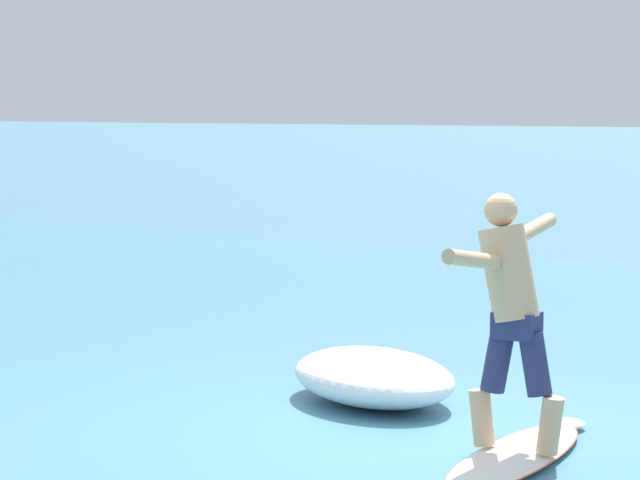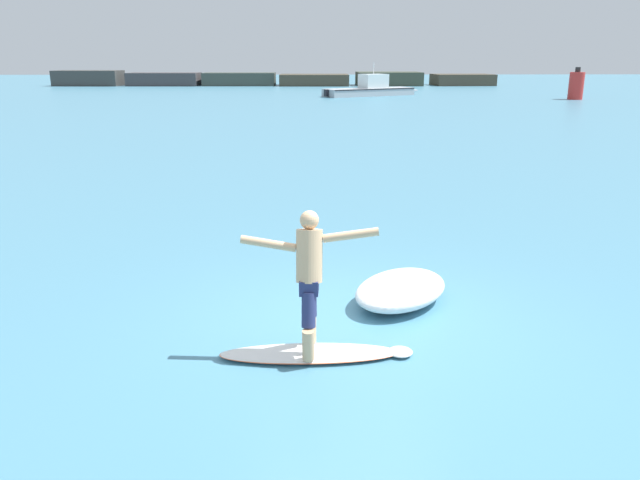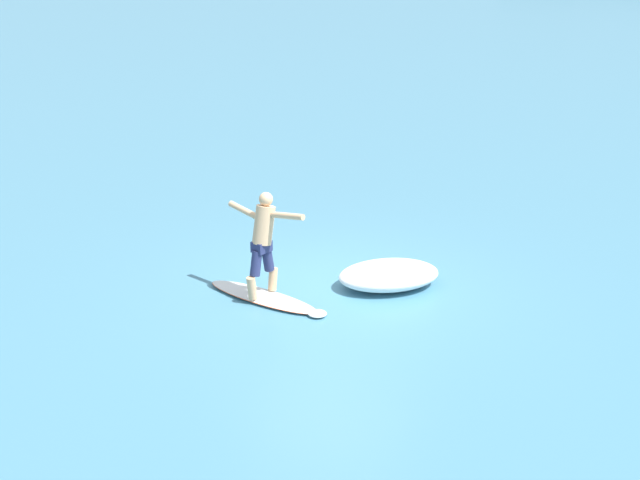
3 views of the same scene
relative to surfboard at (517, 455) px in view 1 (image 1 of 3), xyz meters
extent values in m
plane|color=teal|center=(0.53, 0.91, -0.04)|extent=(200.00, 200.00, 0.00)
ellipsoid|color=white|center=(-0.04, 0.00, 0.00)|extent=(1.97, 0.51, 0.08)
ellipsoid|color=white|center=(0.97, 0.01, 0.00)|extent=(0.28, 0.27, 0.07)
ellipsoid|color=#DB5B2D|center=(-0.04, 0.00, 0.00)|extent=(1.98, 0.53, 0.04)
cylinder|color=tan|center=(-0.02, 0.22, 0.21)|extent=(0.14, 0.18, 0.36)
cylinder|color=navy|center=(-0.03, 0.12, 0.57)|extent=(0.16, 0.22, 0.39)
cylinder|color=tan|center=(-0.05, -0.22, 0.21)|extent=(0.14, 0.18, 0.36)
cylinder|color=navy|center=(-0.04, -0.12, 0.57)|extent=(0.16, 0.22, 0.39)
cube|color=navy|center=(-0.04, 0.00, 0.80)|extent=(0.22, 0.27, 0.16)
cylinder|color=tan|center=(-0.03, 0.06, 1.11)|extent=(0.30, 0.40, 0.60)
sphere|color=tan|center=(-0.03, 0.11, 1.48)|extent=(0.20, 0.20, 0.20)
cylinder|color=tan|center=(-0.46, 0.12, 1.23)|extent=(0.60, 0.17, 0.19)
cylinder|color=tan|center=(0.40, 0.07, 1.33)|extent=(0.60, 0.14, 0.19)
ellipsoid|color=white|center=(1.19, 1.52, 0.15)|extent=(1.77, 1.86, 0.38)
camera|label=1|loc=(-8.55, -3.01, 2.16)|focal=85.00mm
camera|label=2|loc=(-0.08, -6.19, 3.14)|focal=35.00mm
camera|label=3|loc=(7.87, -9.14, 5.31)|focal=50.00mm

